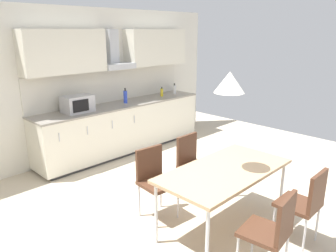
% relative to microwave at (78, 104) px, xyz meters
% --- Properties ---
extents(ground_plane, '(8.84, 8.99, 0.02)m').
position_rel_microwave_xyz_m(ground_plane, '(-0.07, -2.67, -1.08)').
color(ground_plane, beige).
extents(wall_back, '(7.07, 0.10, 2.63)m').
position_rel_microwave_xyz_m(wall_back, '(-0.07, 0.38, 0.25)').
color(wall_back, silver).
rests_on(wall_back, ground_plane).
extents(kitchen_counter, '(3.45, 0.68, 0.93)m').
position_rel_microwave_xyz_m(kitchen_counter, '(0.93, 0.00, -0.60)').
color(kitchen_counter, '#333333').
rests_on(kitchen_counter, ground_plane).
extents(backsplash_tile, '(3.43, 0.02, 0.60)m').
position_rel_microwave_xyz_m(backsplash_tile, '(0.93, 0.32, 0.16)').
color(backsplash_tile, silver).
rests_on(backsplash_tile, kitchen_counter).
extents(upper_wall_cabinets, '(3.43, 0.40, 0.70)m').
position_rel_microwave_xyz_m(upper_wall_cabinets, '(0.93, 0.16, 0.84)').
color(upper_wall_cabinets, silver).
extents(microwave, '(0.48, 0.35, 0.28)m').
position_rel_microwave_xyz_m(microwave, '(0.00, 0.00, 0.00)').
color(microwave, '#ADADB2').
rests_on(microwave, kitchen_counter).
extents(bottle_blue, '(0.07, 0.07, 0.28)m').
position_rel_microwave_xyz_m(bottle_blue, '(1.00, -0.01, -0.02)').
color(bottle_blue, blue).
rests_on(bottle_blue, kitchen_counter).
extents(bottle_white, '(0.07, 0.07, 0.23)m').
position_rel_microwave_xyz_m(bottle_white, '(2.33, -0.01, -0.04)').
color(bottle_white, white).
rests_on(bottle_white, kitchen_counter).
extents(bottle_yellow, '(0.06, 0.06, 0.19)m').
position_rel_microwave_xyz_m(bottle_yellow, '(1.94, -0.02, -0.06)').
color(bottle_yellow, yellow).
rests_on(bottle_yellow, kitchen_counter).
extents(dining_table, '(1.59, 0.81, 0.75)m').
position_rel_microwave_xyz_m(dining_table, '(0.12, -2.90, -0.36)').
color(dining_table, tan).
rests_on(dining_table, ground_plane).
extents(chair_near_right, '(0.40, 0.40, 0.87)m').
position_rel_microwave_xyz_m(chair_near_right, '(0.48, -3.69, -0.54)').
color(chair_near_right, '#4C2D1E').
rests_on(chair_near_right, ground_plane).
extents(chair_far_left, '(0.43, 0.43, 0.87)m').
position_rel_microwave_xyz_m(chair_far_left, '(-0.23, -2.11, -0.54)').
color(chair_far_left, '#4C2D1E').
rests_on(chair_far_left, ground_plane).
extents(chair_far_right, '(0.40, 0.40, 0.87)m').
position_rel_microwave_xyz_m(chair_far_right, '(0.48, -2.11, -0.54)').
color(chair_far_right, '#4C2D1E').
rests_on(chair_far_right, ground_plane).
extents(chair_near_left, '(0.44, 0.44, 0.87)m').
position_rel_microwave_xyz_m(chair_near_left, '(-0.23, -3.69, -0.54)').
color(chair_near_left, '#4C2D1E').
rests_on(chair_near_left, ground_plane).
extents(pendant_lamp, '(0.32, 0.32, 0.22)m').
position_rel_microwave_xyz_m(pendant_lamp, '(0.12, -2.90, 0.66)').
color(pendant_lamp, silver).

